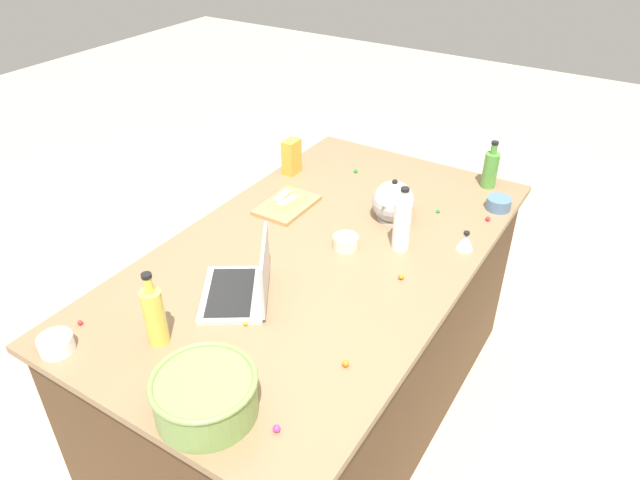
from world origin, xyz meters
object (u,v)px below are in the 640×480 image
at_px(bottle_oil, 154,315).
at_px(candy_bag, 292,157).
at_px(bottle_vinegar, 402,225).
at_px(bottle_olive, 490,169).
at_px(laptop, 244,286).
at_px(ramekin_wide, 56,344).
at_px(cutting_board, 287,205).
at_px(butter_stick_left, 282,199).
at_px(kitchen_timer, 465,241).
at_px(mixing_bowl_large, 205,394).
at_px(ramekin_small, 346,242).
at_px(butter_stick_right, 288,204).
at_px(kettle, 393,202).
at_px(ramekin_medium, 499,203).

bearing_deg(bottle_oil, candy_bag, -165.50).
bearing_deg(bottle_vinegar, bottle_olive, 169.62).
height_order(laptop, ramekin_wide, laptop).
xyz_separation_m(cutting_board, butter_stick_left, (0.00, -0.02, 0.03)).
xyz_separation_m(bottle_oil, ramekin_wide, (0.20, -0.24, -0.08)).
distance_m(bottle_olive, bottle_vinegar, 0.70).
distance_m(bottle_vinegar, kitchen_timer, 0.27).
relative_size(mixing_bowl_large, bottle_vinegar, 1.11).
distance_m(laptop, ramekin_wide, 0.62).
relative_size(cutting_board, ramekin_small, 2.80).
bearing_deg(laptop, butter_stick_right, -159.90).
bearing_deg(kettle, laptop, -15.24).
distance_m(bottle_vinegar, ramekin_medium, 0.57).
bearing_deg(cutting_board, kettle, 110.08).
bearing_deg(ramekin_medium, laptop, -27.78).
xyz_separation_m(bottle_olive, butter_stick_right, (0.69, -0.67, -0.05)).
height_order(cutting_board, butter_stick_left, butter_stick_left).
distance_m(bottle_olive, cutting_board, 0.96).
relative_size(ramekin_small, kitchen_timer, 1.32).
distance_m(mixing_bowl_large, candy_bag, 1.49).
bearing_deg(butter_stick_left, mixing_bowl_large, 24.68).
relative_size(bottle_vinegar, butter_stick_right, 2.44).
bearing_deg(candy_bag, ramekin_medium, 100.91).
height_order(ramekin_small, ramekin_medium, ramekin_medium).
relative_size(mixing_bowl_large, ramekin_wide, 2.77).
xyz_separation_m(mixing_bowl_large, kitchen_timer, (-1.16, 0.32, -0.03)).
bearing_deg(cutting_board, bottle_olive, 133.84).
xyz_separation_m(butter_stick_left, ramekin_wide, (1.12, -0.08, -0.01)).
height_order(bottle_vinegar, butter_stick_left, bottle_vinegar).
relative_size(bottle_olive, candy_bag, 1.33).
height_order(bottle_vinegar, butter_stick_right, bottle_vinegar).
xyz_separation_m(kettle, kitchen_timer, (0.06, 0.35, -0.04)).
bearing_deg(bottle_olive, candy_bag, -66.76).
bearing_deg(ramekin_wide, kitchen_timer, 144.23).
bearing_deg(kettle, mixing_bowl_large, 1.14).
bearing_deg(butter_stick_left, cutting_board, 98.08).
height_order(ramekin_wide, kitchen_timer, kitchen_timer).
height_order(bottle_vinegar, ramekin_small, bottle_vinegar).
height_order(cutting_board, kitchen_timer, kitchen_timer).
bearing_deg(bottle_vinegar, kitchen_timer, 121.01).
relative_size(mixing_bowl_large, candy_bag, 1.75).
relative_size(laptop, bottle_oil, 1.43).
relative_size(bottle_olive, butter_stick_right, 2.06).
height_order(laptop, mixing_bowl_large, laptop).
xyz_separation_m(butter_stick_right, kitchen_timer, (-0.13, 0.76, -0.00)).
height_order(butter_stick_left, ramekin_medium, same).
bearing_deg(ramekin_wide, butter_stick_right, 173.66).
height_order(bottle_olive, butter_stick_right, bottle_olive).
distance_m(kettle, butter_stick_left, 0.49).
height_order(ramekin_small, kitchen_timer, kitchen_timer).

